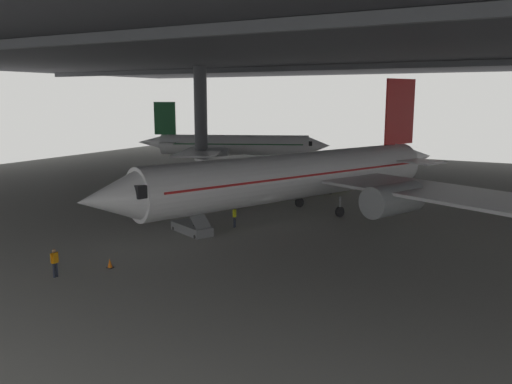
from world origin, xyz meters
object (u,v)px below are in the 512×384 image
boarding_stairs (191,223)px  crew_worker_by_stairs (235,215)px  traffic_cone_orange (110,263)px  baggage_tug (330,188)px  crew_worker_near_nose (55,261)px  airplane_distant (231,145)px  airplane_main (301,176)px

boarding_stairs → crew_worker_by_stairs: size_ratio=2.76×
traffic_cone_orange → baggage_tug: size_ratio=0.25×
boarding_stairs → baggage_tug: boarding_stairs is taller
crew_worker_near_nose → airplane_distant: 52.87m
boarding_stairs → airplane_distant: bearing=116.6°
crew_worker_near_nose → baggage_tug: (4.64, 34.08, -0.47)m
crew_worker_by_stairs → traffic_cone_orange: size_ratio=2.93×
airplane_main → crew_worker_near_nose: airplane_main is taller
crew_worker_near_nose → airplane_distant: airplane_distant is taller
airplane_main → boarding_stairs: (-5.08, -9.82, -2.87)m
airplane_distant → traffic_cone_orange: bearing=-67.7°
crew_worker_by_stairs → baggage_tug: bearing=85.8°
airplane_distant → baggage_tug: airplane_distant is taller
airplane_distant → baggage_tug: 27.39m
boarding_stairs → crew_worker_by_stairs: 3.76m
crew_worker_near_nose → boarding_stairs: bearing=84.8°
airplane_main → crew_worker_near_nose: size_ratio=21.89×
boarding_stairs → crew_worker_near_nose: boarding_stairs is taller
crew_worker_near_nose → crew_worker_by_stairs: bearing=78.0°
airplane_main → crew_worker_near_nose: (-6.21, -22.13, -2.62)m
airplane_distant → traffic_cone_orange: (19.27, -46.99, -2.84)m
airplane_main → airplane_distant: size_ratio=1.31×
traffic_cone_orange → airplane_distant: bearing=112.3°
boarding_stairs → crew_worker_near_nose: 12.36m
crew_worker_near_nose → crew_worker_by_stairs: (3.27, 15.39, 0.01)m
airplane_main → boarding_stairs: airplane_main is taller
traffic_cone_orange → crew_worker_near_nose: bearing=-120.1°
boarding_stairs → crew_worker_near_nose: (-1.13, -12.31, 0.25)m
boarding_stairs → airplane_main: bearing=62.7°
crew_worker_near_nose → crew_worker_by_stairs: size_ratio=0.99×
crew_worker_near_nose → traffic_cone_orange: size_ratio=2.89×
airplane_distant → crew_worker_by_stairs: bearing=-58.7°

